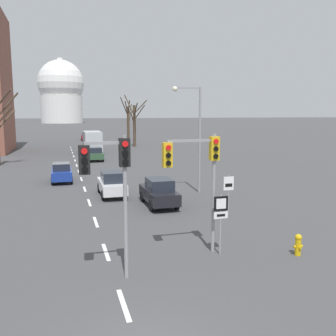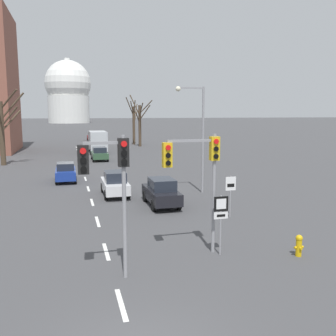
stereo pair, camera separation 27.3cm
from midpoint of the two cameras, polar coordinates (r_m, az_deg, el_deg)
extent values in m
cube|color=silver|center=(12.11, -6.46, -19.92)|extent=(0.16, 2.00, 0.01)
cube|color=silver|center=(16.18, -8.92, -12.46)|extent=(0.16, 2.00, 0.01)
cube|color=silver|center=(20.43, -10.30, -8.03)|extent=(0.16, 2.00, 0.01)
cube|color=silver|center=(24.77, -11.18, -5.14)|extent=(0.16, 2.00, 0.01)
cube|color=silver|center=(29.16, -11.80, -3.11)|extent=(0.16, 2.00, 0.01)
cube|color=silver|center=(33.58, -12.25, -1.61)|extent=(0.16, 2.00, 0.01)
cube|color=silver|center=(38.02, -12.60, -0.47)|extent=(0.16, 2.00, 0.01)
cube|color=silver|center=(42.47, -12.87, 0.44)|extent=(0.16, 2.00, 0.01)
cube|color=silver|center=(46.93, -13.09, 1.18)|extent=(0.16, 2.00, 0.01)
cube|color=silver|center=(51.40, -13.28, 1.78)|extent=(0.16, 2.00, 0.01)
cube|color=silver|center=(55.87, -13.43, 2.29)|extent=(0.16, 2.00, 0.01)
cube|color=silver|center=(60.35, -13.56, 2.73)|extent=(0.16, 2.00, 0.01)
cube|color=silver|center=(64.83, -13.67, 3.10)|extent=(0.16, 2.00, 0.01)
cylinder|color=gray|center=(15.40, 7.48, -3.99)|extent=(0.14, 0.14, 4.90)
cube|color=gold|center=(15.11, 7.62, 2.96)|extent=(0.36, 0.28, 0.96)
cylinder|color=red|center=(14.93, 7.89, 4.04)|extent=(0.20, 0.06, 0.20)
cylinder|color=black|center=(14.95, 7.87, 2.90)|extent=(0.20, 0.06, 0.20)
cylinder|color=black|center=(14.98, 7.84, 1.77)|extent=(0.20, 0.06, 0.20)
cube|color=gray|center=(14.73, 4.10, 4.16)|extent=(1.96, 0.10, 0.10)
cube|color=gold|center=(14.49, 0.41, 2.01)|extent=(0.36, 0.28, 0.96)
cylinder|color=red|center=(14.30, 0.59, 3.12)|extent=(0.20, 0.06, 0.20)
cylinder|color=black|center=(14.33, 0.59, 1.94)|extent=(0.20, 0.06, 0.20)
cylinder|color=black|center=(14.36, 0.59, 0.76)|extent=(0.20, 0.06, 0.20)
cylinder|color=gray|center=(12.97, -6.07, -6.09)|extent=(0.14, 0.14, 5.01)
cube|color=black|center=(12.63, -6.20, 2.39)|extent=(0.36, 0.28, 0.96)
cylinder|color=red|center=(12.43, -6.10, 3.67)|extent=(0.20, 0.06, 0.20)
cylinder|color=black|center=(12.46, -6.08, 2.31)|extent=(0.20, 0.06, 0.20)
cylinder|color=black|center=(12.50, -6.06, 0.95)|extent=(0.20, 0.06, 0.20)
cube|color=gray|center=(12.51, -9.24, 3.79)|extent=(1.33, 0.10, 0.10)
cube|color=black|center=(12.52, -12.20, 1.27)|extent=(0.36, 0.28, 0.96)
cylinder|color=red|center=(12.31, -12.21, 2.55)|extent=(0.20, 0.06, 0.20)
cylinder|color=black|center=(12.35, -12.16, 1.18)|extent=(0.20, 0.06, 0.20)
cylinder|color=black|center=(12.39, -12.12, -0.19)|extent=(0.20, 0.06, 0.20)
cylinder|color=gray|center=(15.44, 8.50, -8.62)|extent=(0.07, 0.07, 2.49)
cube|color=black|center=(15.18, 8.61, -5.42)|extent=(0.60, 0.03, 0.60)
cube|color=white|center=(15.17, 8.64, -5.43)|extent=(0.42, 0.01, 0.42)
cube|color=white|center=(15.31, 8.57, -7.16)|extent=(0.60, 0.03, 0.28)
cube|color=black|center=(15.29, 8.60, -7.18)|extent=(0.36, 0.01, 0.10)
cylinder|color=gray|center=(21.03, 9.83, -4.30)|extent=(0.07, 0.07, 2.31)
cube|color=white|center=(20.86, 9.91, -2.36)|extent=(0.60, 0.03, 0.76)
cube|color=black|center=(20.87, 9.92, -2.63)|extent=(0.42, 0.01, 0.19)
cylinder|color=gold|center=(16.34, 19.75, -11.41)|extent=(0.24, 0.24, 0.67)
sphere|color=gold|center=(16.21, 19.82, -10.04)|extent=(0.28, 0.28, 0.28)
cylinder|color=gold|center=(16.24, 19.28, -11.39)|extent=(0.08, 0.10, 0.10)
cylinder|color=gold|center=(16.42, 20.22, -11.22)|extent=(0.08, 0.10, 0.10)
cylinder|color=gold|center=(16.21, 20.08, -11.47)|extent=(0.10, 0.08, 0.10)
cylinder|color=gray|center=(26.86, 5.62, 4.17)|extent=(0.16, 0.16, 7.55)
cube|color=gray|center=(26.52, 3.82, 12.09)|extent=(1.86, 0.10, 0.10)
sphere|color=#F2EAC6|center=(26.23, 1.85, 11.97)|extent=(0.36, 0.36, 0.36)
cube|color=maroon|center=(79.87, -11.43, 4.61)|extent=(1.85, 3.85, 0.74)
cube|color=#1E232D|center=(79.64, -11.44, 5.09)|extent=(1.57, 1.85, 0.61)
cylinder|color=black|center=(81.03, -12.10, 4.38)|extent=(0.18, 0.61, 0.61)
cylinder|color=black|center=(81.14, -10.86, 4.43)|extent=(0.18, 0.61, 0.61)
cylinder|color=black|center=(78.65, -12.01, 4.27)|extent=(0.18, 0.61, 0.61)
cylinder|color=black|center=(78.76, -10.73, 4.31)|extent=(0.18, 0.61, 0.61)
cube|color=silver|center=(26.39, -7.81, -2.70)|extent=(1.62, 4.09, 0.69)
cube|color=#1E232D|center=(26.07, -7.78, -1.29)|extent=(1.37, 1.96, 0.70)
cylinder|color=black|center=(27.62, -9.70, -2.98)|extent=(0.18, 0.69, 0.69)
cylinder|color=black|center=(27.79, -6.58, -2.84)|extent=(0.18, 0.69, 0.69)
cylinder|color=black|center=(25.14, -9.14, -4.09)|extent=(0.18, 0.69, 0.69)
cylinder|color=black|center=(25.34, -5.72, -3.93)|extent=(0.18, 0.69, 0.69)
cube|color=navy|center=(32.61, -15.08, -0.83)|extent=(1.62, 3.84, 0.72)
cube|color=#1E232D|center=(32.32, -15.13, 0.26)|extent=(1.37, 1.84, 0.59)
cylinder|color=black|center=(33.85, -16.35, -1.17)|extent=(0.18, 0.61, 0.61)
cylinder|color=black|center=(33.85, -13.78, -1.07)|extent=(0.18, 0.61, 0.61)
cylinder|color=black|center=(31.51, -16.43, -1.86)|extent=(0.18, 0.61, 0.61)
cylinder|color=black|center=(31.50, -13.68, -1.76)|extent=(0.18, 0.61, 0.61)
cube|color=black|center=(23.34, -0.72, -4.05)|extent=(1.66, 4.12, 0.71)
cube|color=#1E232D|center=(23.01, -0.59, -2.47)|extent=(1.41, 1.98, 0.68)
cylinder|color=black|center=(24.46, -3.23, -4.34)|extent=(0.18, 0.69, 0.69)
cylinder|color=black|center=(24.82, 0.30, -4.14)|extent=(0.18, 0.69, 0.69)
cylinder|color=black|center=(22.04, -1.86, -5.76)|extent=(0.18, 0.69, 0.69)
cylinder|color=black|center=(22.43, 2.03, -5.50)|extent=(0.18, 0.69, 0.69)
cube|color=#2D4C33|center=(46.19, -10.22, 1.98)|extent=(1.82, 4.30, 0.67)
cube|color=#1E232D|center=(45.91, -10.22, 2.76)|extent=(1.55, 2.06, 0.63)
cylinder|color=black|center=(47.49, -11.39, 1.71)|extent=(0.18, 0.66, 0.66)
cylinder|color=black|center=(47.63, -9.32, 1.78)|extent=(0.18, 0.66, 0.66)
cylinder|color=black|center=(44.85, -11.16, 1.33)|extent=(0.18, 0.66, 0.66)
cylinder|color=black|center=(44.99, -8.98, 1.41)|extent=(0.18, 0.66, 0.66)
cube|color=#333842|center=(57.61, -10.79, 4.04)|extent=(2.20, 2.00, 2.10)
cube|color=#B2B7BC|center=(54.01, -10.51, 4.08)|extent=(2.30, 5.20, 2.70)
cylinder|color=black|center=(57.63, -11.85, 2.96)|extent=(0.24, 0.88, 0.88)
cylinder|color=black|center=(57.79, -9.67, 3.03)|extent=(0.24, 0.88, 0.88)
cylinder|color=black|center=(52.63, -11.54, 2.47)|extent=(0.24, 0.88, 0.88)
cylinder|color=black|center=(52.81, -9.15, 2.55)|extent=(0.24, 0.88, 0.88)
cylinder|color=#473828|center=(44.83, -23.84, 4.81)|extent=(0.56, 0.56, 6.96)
cylinder|color=#473828|center=(44.57, -22.49, 8.72)|extent=(2.62, 0.28, 3.00)
cylinder|color=#473828|center=(43.96, -22.94, 9.65)|extent=(2.05, 1.71, 2.17)
cylinder|color=#473828|center=(45.45, -22.58, 6.75)|extent=(1.95, 1.92, 2.38)
cylinder|color=#473828|center=(44.37, -22.88, 7.23)|extent=(1.94, 0.79, 2.24)
cylinder|color=#473828|center=(68.62, -5.12, 6.46)|extent=(0.47, 0.47, 6.87)
cylinder|color=#473828|center=(67.98, -5.38, 9.10)|extent=(0.86, 1.27, 2.52)
cylinder|color=#473828|center=(69.21, -4.86, 8.57)|extent=(1.02, 1.29, 2.87)
cylinder|color=#473828|center=(68.03, -5.72, 9.27)|extent=(1.63, 1.07, 3.44)
cylinder|color=#473828|center=(69.22, -4.85, 7.72)|extent=(1.01, 1.29, 2.24)
cylinder|color=#473828|center=(67.96, -5.03, 9.18)|extent=(0.23, 1.43, 2.57)
cylinder|color=#473828|center=(64.51, -4.19, 6.42)|extent=(0.49, 0.49, 7.03)
cylinder|color=#473828|center=(64.07, -3.41, 8.46)|extent=(1.69, 1.34, 2.58)
cylinder|color=#473828|center=(63.46, -4.56, 7.80)|extent=(1.07, 2.05, 1.64)
cylinder|color=#473828|center=(62.97, -3.99, 8.94)|extent=(0.22, 3.13, 2.12)
cylinder|color=#473828|center=(64.77, -4.96, 9.52)|extent=(1.64, 1.06, 3.56)
cylinder|color=#473828|center=(64.15, -3.25, 9.31)|extent=(2.06, 1.32, 2.31)
cylinder|color=silver|center=(220.38, -14.83, 8.62)|extent=(22.71, 22.71, 15.14)
sphere|color=silver|center=(220.98, -14.97, 12.38)|extent=(25.23, 25.23, 25.23)
cylinder|color=silver|center=(222.11, -15.09, 15.30)|extent=(3.03, 3.03, 4.42)
camera|label=1|loc=(0.14, -89.47, 0.08)|focal=40.00mm
camera|label=2|loc=(0.14, 90.53, -0.08)|focal=40.00mm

